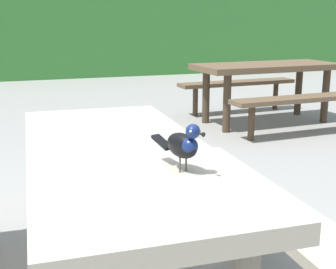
% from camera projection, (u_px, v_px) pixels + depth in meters
% --- Properties ---
extents(hedge_wall, '(28.00, 1.76, 2.27)m').
position_uv_depth(hedge_wall, '(6.00, 26.00, 10.17)').
color(hedge_wall, '#387A33').
rests_on(hedge_wall, ground).
extents(picnic_table_foreground, '(1.75, 1.83, 0.74)m').
position_uv_depth(picnic_table_foreground, '(120.00, 187.00, 2.01)').
color(picnic_table_foreground, '#B2A893').
rests_on(picnic_table_foreground, ground).
extents(bird_grackle, '(0.12, 0.28, 0.18)m').
position_uv_depth(bird_grackle, '(184.00, 144.00, 1.62)').
color(bird_grackle, black).
rests_on(bird_grackle, picnic_table_foreground).
extents(picnic_table_mid_right, '(1.83, 1.76, 0.74)m').
position_uv_depth(picnic_table_mid_right, '(267.00, 79.00, 5.68)').
color(picnic_table_mid_right, brown).
rests_on(picnic_table_mid_right, ground).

